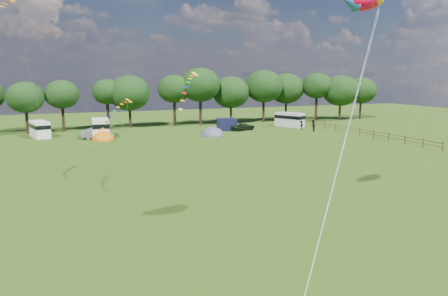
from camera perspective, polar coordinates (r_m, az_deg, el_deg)
name	(u,v)px	position (r m, az deg, el deg)	size (l,w,h in m)	color
ground_plane	(279,244)	(24.31, 7.20, -12.30)	(180.00, 180.00, 0.00)	black
tree_line	(151,90)	(76.48, -9.54, 7.43)	(102.98, 10.98, 10.27)	black
fence	(353,130)	(69.71, 16.55, 2.31)	(0.12, 33.12, 1.20)	#472D19
car_b	(97,133)	(65.07, -16.21, 1.87)	(1.56, 4.19, 1.48)	gray
car_d	(242,126)	(71.71, 2.38, 2.84)	(2.12, 4.68, 1.28)	black
campervan_b	(40,129)	(68.87, -22.92, 2.34)	(3.06, 5.13, 2.35)	white
campervan_c	(101,128)	(65.65, -15.82, 2.58)	(2.77, 5.68, 2.70)	white
campervan_d	(290,119)	(77.09, 8.59, 3.74)	(4.09, 5.54, 2.50)	#BBBBBD
tent_orange	(103,140)	(62.95, -15.49, 0.99)	(3.20, 3.50, 2.50)	#D0660C
tent_greyblue	(213,136)	(65.03, -1.50, 1.60)	(3.54, 3.88, 2.63)	#495063
awning_navy	(227,124)	(71.52, 0.35, 3.10)	(3.12, 2.53, 1.95)	black
streamer_kite_b	(116,114)	(40.43, -13.98, 4.31)	(4.22, 4.73, 3.81)	#F9A907
streamer_kite_c	(189,84)	(34.56, -4.54, 8.40)	(3.10, 4.87, 2.77)	#F6FF30
walker_a	(313,126)	(71.58, 11.52, 2.89)	(0.92, 0.57, 1.89)	black
walker_b	(301,125)	(73.55, 10.05, 2.96)	(0.97, 0.45, 1.50)	black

